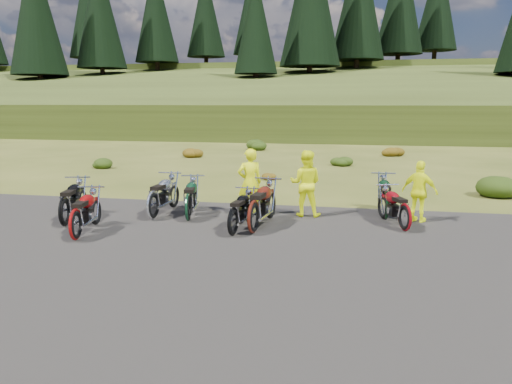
% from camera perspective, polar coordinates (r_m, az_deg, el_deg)
% --- Properties ---
extents(ground, '(300.00, 300.00, 0.00)m').
position_cam_1_polar(ground, '(12.16, -4.44, -5.24)').
color(ground, '#3F4717').
rests_on(ground, ground).
extents(gravel_pad, '(20.00, 12.00, 0.04)m').
position_cam_1_polar(gravel_pad, '(10.33, -7.45, -8.13)').
color(gravel_pad, black).
rests_on(gravel_pad, ground).
extents(hill_slope, '(300.00, 45.97, 9.37)m').
position_cam_1_polar(hill_slope, '(61.44, 8.30, 7.16)').
color(hill_slope, '#313C14').
rests_on(hill_slope, ground).
extents(hill_plateau, '(300.00, 90.00, 9.17)m').
position_cam_1_polar(hill_plateau, '(121.36, 9.83, 8.62)').
color(hill_plateau, '#313C14').
rests_on(hill_plateau, ground).
extents(conifer_14, '(5.28, 5.28, 14.00)m').
position_cam_1_polar(conifer_14, '(98.58, -23.36, 17.25)').
color(conifer_14, black).
rests_on(conifer_14, ground).
extents(conifer_15, '(7.92, 7.92, 20.00)m').
position_cam_1_polar(conifer_15, '(101.12, -18.51, 19.42)').
color(conifer_15, black).
rests_on(conifer_15, ground).
extents(conifer_16, '(7.48, 7.48, 19.00)m').
position_cam_1_polar(conifer_16, '(76.17, -23.90, 18.54)').
color(conifer_16, black).
rests_on(conifer_16, ground).
extents(conifer_17, '(7.04, 7.04, 18.00)m').
position_cam_1_polar(conifer_17, '(78.31, -17.47, 19.20)').
color(conifer_17, black).
rests_on(conifer_17, ground).
extents(conifer_18, '(6.60, 6.60, 17.00)m').
position_cam_1_polar(conifer_18, '(81.29, -11.41, 19.61)').
color(conifer_18, black).
rests_on(conifer_18, ground).
extents(conifer_19, '(6.16, 6.16, 16.00)m').
position_cam_1_polar(conifer_19, '(85.02, -5.81, 19.80)').
color(conifer_19, black).
rests_on(conifer_19, ground).
extents(conifer_20, '(5.72, 5.72, 15.00)m').
position_cam_1_polar(conifer_20, '(89.34, -0.71, 19.58)').
color(conifer_20, black).
rests_on(conifer_20, ground).
extents(conifer_21, '(5.28, 5.28, 14.00)m').
position_cam_1_polar(conifer_21, '(63.16, -0.02, 18.78)').
color(conifer_21, black).
rests_on(conifer_21, ground).
extents(conifer_25, '(6.60, 6.60, 17.00)m').
position_cam_1_polar(conifer_25, '(87.45, 20.04, 19.86)').
color(conifer_25, black).
rests_on(conifer_25, ground).
extents(shrub_1, '(1.03, 1.03, 0.61)m').
position_cam_1_polar(shrub_1, '(25.87, -17.26, 3.30)').
color(shrub_1, '#1B340D').
rests_on(shrub_1, ground).
extents(shrub_2, '(1.30, 1.30, 0.77)m').
position_cam_1_polar(shrub_2, '(29.55, -7.38, 4.65)').
color(shrub_2, brown).
rests_on(shrub_2, ground).
extents(shrub_3, '(1.56, 1.56, 0.92)m').
position_cam_1_polar(shrub_3, '(33.92, 0.16, 5.59)').
color(shrub_3, '#1B340D').
rests_on(shrub_3, ground).
extents(shrub_4, '(0.77, 0.77, 0.45)m').
position_cam_1_polar(shrub_4, '(21.00, 1.26, 2.02)').
color(shrub_4, brown).
rests_on(shrub_4, ground).
extents(shrub_5, '(1.03, 1.03, 0.61)m').
position_cam_1_polar(shrub_5, '(25.95, 9.65, 3.64)').
color(shrub_5, '#1B340D').
rests_on(shrub_5, ground).
extents(shrub_6, '(1.30, 1.30, 0.77)m').
position_cam_1_polar(shrub_6, '(31.28, 15.28, 4.68)').
color(shrub_6, brown).
rests_on(shrub_6, ground).
extents(shrub_7, '(1.56, 1.56, 0.92)m').
position_cam_1_polar(shrub_7, '(19.27, 26.47, 0.89)').
color(shrub_7, '#1B340D').
rests_on(shrub_7, ground).
extents(motorcycle_0, '(1.22, 2.32, 1.16)m').
position_cam_1_polar(motorcycle_0, '(14.06, -20.94, -3.76)').
color(motorcycle_0, black).
rests_on(motorcycle_0, ground).
extents(motorcycle_1, '(1.08, 2.22, 1.11)m').
position_cam_1_polar(motorcycle_1, '(12.57, -19.81, -5.30)').
color(motorcycle_1, maroon).
rests_on(motorcycle_1, ground).
extents(motorcycle_2, '(1.12, 2.23, 1.12)m').
position_cam_1_polar(motorcycle_2, '(13.82, -7.74, -3.40)').
color(motorcycle_2, black).
rests_on(motorcycle_2, ground).
extents(motorcycle_3, '(0.82, 2.27, 1.18)m').
position_cam_1_polar(motorcycle_3, '(14.18, -11.63, -3.16)').
color(motorcycle_3, silver).
rests_on(motorcycle_3, ground).
extents(motorcycle_4, '(1.03, 2.42, 1.23)m').
position_cam_1_polar(motorcycle_4, '(12.44, -0.29, -4.85)').
color(motorcycle_4, '#50160D').
rests_on(motorcycle_4, ground).
extents(motorcycle_5, '(0.86, 2.04, 1.04)m').
position_cam_1_polar(motorcycle_5, '(12.22, -2.63, -5.13)').
color(motorcycle_5, black).
rests_on(motorcycle_5, ground).
extents(motorcycle_6, '(1.31, 2.09, 1.04)m').
position_cam_1_polar(motorcycle_6, '(13.19, 16.56, -4.40)').
color(motorcycle_6, maroon).
rests_on(motorcycle_6, ground).
extents(motorcycle_7, '(0.81, 2.24, 1.16)m').
position_cam_1_polar(motorcycle_7, '(14.35, 14.58, -3.12)').
color(motorcycle_7, black).
rests_on(motorcycle_7, ground).
extents(person_middle, '(0.83, 0.72, 1.93)m').
position_cam_1_polar(person_middle, '(14.10, -0.72, 0.97)').
color(person_middle, '#DDE70C').
rests_on(person_middle, ground).
extents(person_right_a, '(0.94, 0.75, 1.87)m').
position_cam_1_polar(person_right_a, '(14.21, 5.69, 0.88)').
color(person_right_a, '#DDE70C').
rests_on(person_right_a, ground).
extents(person_right_b, '(1.05, 0.82, 1.67)m').
position_cam_1_polar(person_right_b, '(14.14, 18.19, -0.06)').
color(person_right_b, '#DDE70C').
rests_on(person_right_b, ground).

